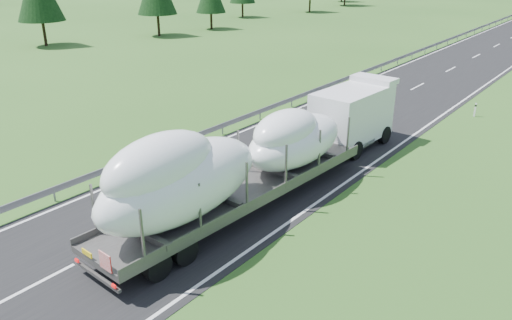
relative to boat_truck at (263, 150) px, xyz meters
The scene contains 2 objects.
ground 10.82m from the boat_truck, 102.57° to the right, with size 400.00×400.00×0.00m, color #2A531B.
boat_truck is the anchor object (origin of this frame).
Camera 1 is at (15.13, -6.83, 10.84)m, focal length 35.00 mm.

